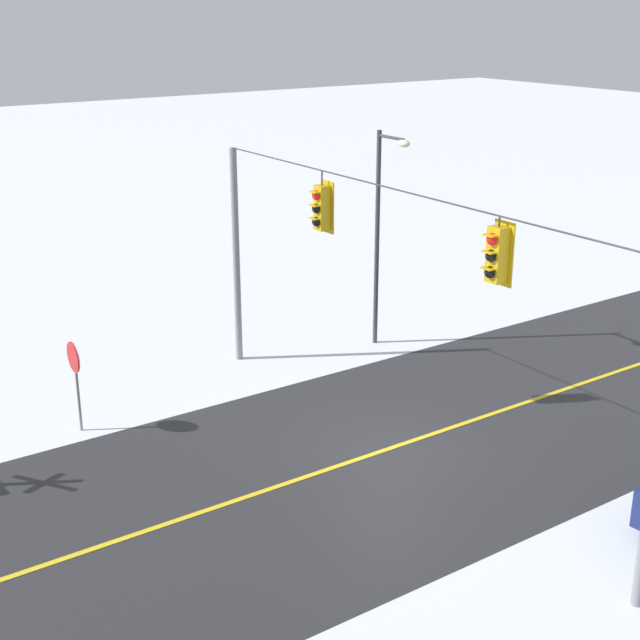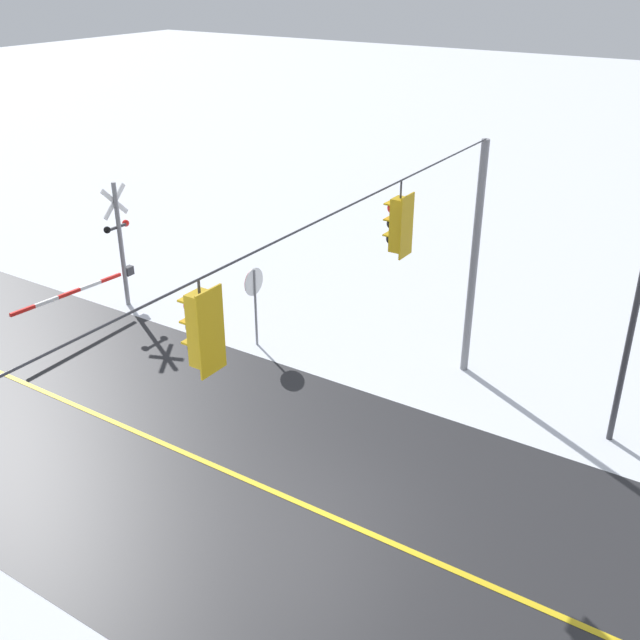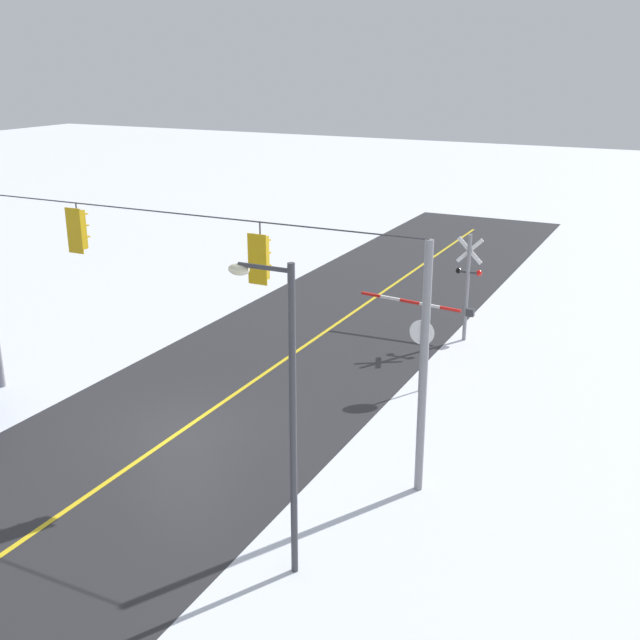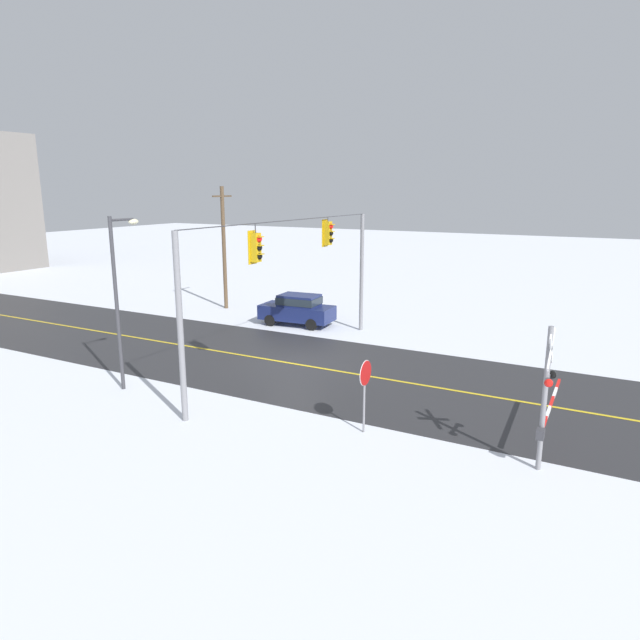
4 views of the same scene
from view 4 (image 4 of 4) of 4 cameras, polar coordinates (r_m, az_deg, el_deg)
name	(u,v)px [view 4 (image 4 of 4)]	position (r m, az deg, el deg)	size (l,w,h in m)	color
ground_plane	(294,364)	(24.71, -2.60, -4.46)	(160.00, 160.00, 0.00)	silver
road_asphalt	(188,346)	(28.15, -13.15, -2.60)	(9.00, 80.00, 0.01)	#28282B
lane_centre_line	(188,346)	(28.15, -13.15, -2.59)	(0.14, 72.00, 0.01)	gold
signal_span	(295,271)	(23.87, -2.58, 4.95)	(14.20, 0.47, 6.22)	gray
stop_sign	(365,380)	(17.44, 4.59, -6.09)	(0.80, 0.09, 2.35)	gray
railroad_crossing	(547,396)	(16.56, 21.94, -7.16)	(4.65, 0.31, 4.00)	gray
parked_car_navy	(298,308)	(31.53, -2.27, 1.18)	(2.09, 4.30, 1.74)	navy
streetlamp_near	(120,287)	(22.16, -19.56, 3.18)	(1.39, 0.28, 6.50)	#38383D
utility_pole	(224,247)	(36.20, -9.68, 7.32)	(1.80, 0.24, 7.64)	brown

